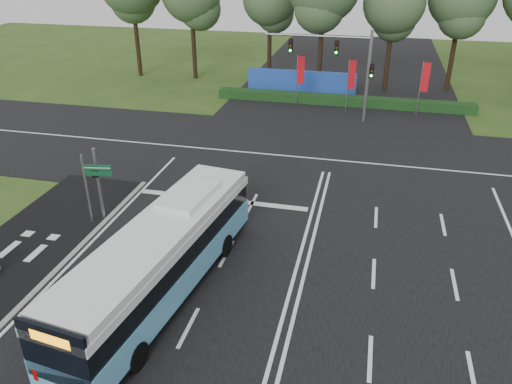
{
  "coord_description": "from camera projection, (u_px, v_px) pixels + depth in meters",
  "views": [
    {
      "loc": [
        2.39,
        -18.23,
        12.87
      ],
      "look_at": [
        -2.38,
        2.0,
        2.32
      ],
      "focal_mm": 35.0,
      "sensor_mm": 36.0,
      "label": 1
    }
  ],
  "objects": [
    {
      "name": "city_bus",
      "position": [
        162.0,
        258.0,
        19.49
      ],
      "size": [
        4.05,
        12.2,
        3.44
      ],
      "rotation": [
        0.0,
        0.0,
        -0.13
      ],
      "color": "#5BA9D3",
      "rests_on": "ground"
    },
    {
      "name": "bike_path",
      "position": [
        8.0,
        264.0,
        22.08
      ],
      "size": [
        5.0,
        18.0,
        0.06
      ],
      "primitive_type": "cube",
      "color": "black",
      "rests_on": "ground"
    },
    {
      "name": "hedge",
      "position": [
        342.0,
        100.0,
        43.22
      ],
      "size": [
        22.0,
        1.2,
        0.8
      ],
      "primitive_type": "cube",
      "color": "#133413",
      "rests_on": "ground"
    },
    {
      "name": "banner_flag_right",
      "position": [
        424.0,
        80.0,
        39.72
      ],
      "size": [
        0.64,
        0.08,
        4.34
      ],
      "rotation": [
        0.0,
        0.0,
        -0.05
      ],
      "color": "gray",
      "rests_on": "ground"
    },
    {
      "name": "ground",
      "position": [
        298.0,
        264.0,
        22.13
      ],
      "size": [
        120.0,
        120.0,
        0.0
      ],
      "primitive_type": "plane",
      "color": "#2D4D19",
      "rests_on": "ground"
    },
    {
      "name": "road_main",
      "position": [
        298.0,
        264.0,
        22.12
      ],
      "size": [
        20.0,
        120.0,
        0.04
      ],
      "primitive_type": "cube",
      "color": "black",
      "rests_on": "ground"
    },
    {
      "name": "pedestrian_signal",
      "position": [
        98.0,
        182.0,
        24.78
      ],
      "size": [
        0.35,
        0.43,
        3.87
      ],
      "rotation": [
        0.0,
        0.0,
        0.25
      ],
      "color": "gray",
      "rests_on": "ground"
    },
    {
      "name": "banner_flag_mid",
      "position": [
        351.0,
        78.0,
        40.5
      ],
      "size": [
        0.61,
        0.26,
        4.32
      ],
      "rotation": [
        0.0,
        0.0,
        0.35
      ],
      "color": "gray",
      "rests_on": "ground"
    },
    {
      "name": "road_cross",
      "position": [
        327.0,
        160.0,
        32.54
      ],
      "size": [
        120.0,
        14.0,
        0.05
      ],
      "primitive_type": "cube",
      "color": "black",
      "rests_on": "ground"
    },
    {
      "name": "banner_flag_left",
      "position": [
        300.0,
        73.0,
        42.0
      ],
      "size": [
        0.63,
        0.11,
        4.3
      ],
      "rotation": [
        0.0,
        0.0,
        0.1
      ],
      "color": "gray",
      "rests_on": "ground"
    },
    {
      "name": "kerb_strip",
      "position": [
        56.0,
        271.0,
        21.57
      ],
      "size": [
        0.25,
        18.0,
        0.12
      ],
      "primitive_type": "cube",
      "color": "gray",
      "rests_on": "ground"
    },
    {
      "name": "traffic_light_gantry",
      "position": [
        345.0,
        61.0,
        37.77
      ],
      "size": [
        8.41,
        0.28,
        7.0
      ],
      "color": "gray",
      "rests_on": "ground"
    },
    {
      "name": "blue_hoarding",
      "position": [
        301.0,
        83.0,
        45.89
      ],
      "size": [
        10.0,
        0.3,
        2.2
      ],
      "primitive_type": "cube",
      "color": "#2048B1",
      "rests_on": "ground"
    },
    {
      "name": "street_sign",
      "position": [
        92.0,
        181.0,
        24.31
      ],
      "size": [
        1.43,
        0.33,
        3.72
      ],
      "rotation": [
        0.0,
        0.0,
        0.18
      ],
      "color": "gray",
      "rests_on": "ground"
    }
  ]
}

